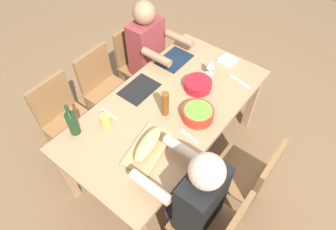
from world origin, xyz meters
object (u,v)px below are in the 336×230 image
at_px(bread_loaf, 148,144).
at_px(napkin_stack, 227,60).
at_px(chair_near_left, 138,61).
at_px(chair_far_center, 250,176).
at_px(serving_bowl_salad, 198,113).
at_px(chair_far_right, 215,227).
at_px(cutting_board, 148,148).
at_px(serving_bowl_greens, 198,84).
at_px(wine_bottle, 72,123).
at_px(beer_bottle, 165,104).
at_px(dining_table, 168,113).
at_px(diner_far_right, 195,198).
at_px(wine_glass, 211,64).
at_px(chair_near_center, 104,86).
at_px(chair_near_right, 64,117).
at_px(diner_near_left, 150,51).
at_px(cup_near_right, 106,120).

xyz_separation_m(bread_loaf, napkin_stack, (-1.18, -0.05, -0.05)).
bearing_deg(chair_near_left, napkin_stack, 107.91).
height_order(chair_far_center, serving_bowl_salad, chair_far_center).
bearing_deg(chair_far_right, cutting_board, -97.02).
distance_m(serving_bowl_greens, wine_bottle, 1.04).
distance_m(wine_bottle, beer_bottle, 0.69).
xyz_separation_m(dining_table, serving_bowl_salad, (-0.05, 0.25, 0.13)).
relative_size(chair_far_center, diner_far_right, 0.71).
xyz_separation_m(diner_far_right, wine_glass, (-1.01, -0.55, 0.16)).
height_order(chair_near_center, beer_bottle, beer_bottle).
height_order(chair_far_right, wine_bottle, wine_bottle).
bearing_deg(chair_near_right, bread_loaf, 94.91).
relative_size(diner_near_left, wine_bottle, 4.14).
bearing_deg(chair_near_right, diner_near_left, 169.36).
relative_size(beer_bottle, cup_near_right, 2.02).
relative_size(dining_table, bread_loaf, 5.55).
height_order(diner_far_right, serving_bowl_salad, diner_far_right).
xyz_separation_m(chair_near_left, serving_bowl_salad, (0.44, 1.04, 0.31)).
relative_size(chair_far_right, chair_near_center, 1.00).
distance_m(chair_far_center, chair_near_right, 1.65).
height_order(chair_far_right, serving_bowl_greens, chair_far_right).
xyz_separation_m(dining_table, chair_far_right, (0.49, 0.79, -0.17)).
xyz_separation_m(diner_near_left, serving_bowl_greens, (0.17, 0.68, 0.09)).
bearing_deg(napkin_stack, chair_far_right, 28.98).
height_order(chair_near_left, serving_bowl_salad, chair_near_left).
relative_size(chair_near_center, napkin_stack, 6.07).
height_order(chair_far_right, chair_near_center, same).
bearing_deg(wine_glass, diner_far_right, 28.53).
height_order(dining_table, wine_glass, wine_glass).
bearing_deg(chair_far_center, cutting_board, -57.75).
relative_size(serving_bowl_salad, cup_near_right, 2.23).
bearing_deg(wine_glass, chair_near_left, -87.82).
xyz_separation_m(serving_bowl_greens, bread_loaf, (0.72, 0.07, 0.02)).
bearing_deg(diner_near_left, beer_bottle, 48.46).
distance_m(dining_table, chair_far_right, 0.94).
height_order(dining_table, serving_bowl_greens, serving_bowl_greens).
xyz_separation_m(diner_far_right, beer_bottle, (-0.42, -0.58, 0.15)).
height_order(cutting_board, beer_bottle, beer_bottle).
bearing_deg(chair_far_center, chair_near_center, -90.00).
xyz_separation_m(diner_near_left, cutting_board, (0.90, 0.75, 0.05)).
bearing_deg(napkin_stack, wine_glass, -7.67).
xyz_separation_m(chair_far_center, serving_bowl_greens, (-0.31, -0.72, 0.30)).
distance_m(diner_far_right, napkin_stack, 1.36).
relative_size(chair_near_right, chair_near_center, 1.00).
bearing_deg(bread_loaf, serving_bowl_salad, 166.13).
relative_size(diner_far_right, serving_bowl_greens, 5.21).
distance_m(serving_bowl_greens, cutting_board, 0.73).
relative_size(cutting_board, bread_loaf, 1.25).
relative_size(chair_far_right, wine_glass, 5.12).
xyz_separation_m(diner_far_right, cup_near_right, (-0.05, -0.85, 0.10)).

